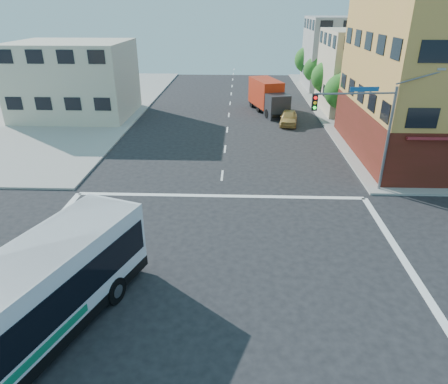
{
  "coord_description": "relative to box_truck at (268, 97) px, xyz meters",
  "views": [
    {
      "loc": [
        1.19,
        -14.32,
        11.51
      ],
      "look_at": [
        0.45,
        4.89,
        2.46
      ],
      "focal_mm": 32.0,
      "sensor_mm": 36.0,
      "label": 1
    }
  ],
  "objects": [
    {
      "name": "box_truck",
      "position": [
        0.0,
        0.0,
        0.0
      ],
      "size": [
        4.57,
        8.35,
        3.61
      ],
      "rotation": [
        0.0,
        0.0,
        0.3
      ],
      "color": "#26262A",
      "rests_on": "ground"
    },
    {
      "name": "parked_car",
      "position": [
        1.85,
        -5.27,
        -1.02
      ],
      "size": [
        2.33,
        4.49,
        1.46
      ],
      "primitive_type": "imported",
      "rotation": [
        0.0,
        0.0,
        -0.15
      ],
      "color": "tan",
      "rests_on": "ground"
    },
    {
      "name": "street_tree_d",
      "position": [
        7.35,
        19.39,
        2.13
      ],
      "size": [
        4.0,
        4.0,
        6.03
      ],
      "color": "#382414",
      "rests_on": "ground"
    },
    {
      "name": "ground",
      "position": [
        -4.55,
        -32.53,
        -1.75
      ],
      "size": [
        120.0,
        120.0,
        0.0
      ],
      "primitive_type": "plane",
      "color": "black",
      "rests_on": "ground"
    },
    {
      "name": "street_tree_a",
      "position": [
        7.35,
        -4.61,
        1.84
      ],
      "size": [
        3.6,
        3.6,
        5.53
      ],
      "color": "#382414",
      "rests_on": "ground"
    },
    {
      "name": "signal_mast_ne",
      "position": [
        4.53,
        -21.91,
        3.23
      ],
      "size": [
        7.91,
        1.13,
        8.07
      ],
      "color": "slate",
      "rests_on": "ground"
    },
    {
      "name": "street_tree_c",
      "position": [
        7.35,
        11.39,
        1.71
      ],
      "size": [
        3.4,
        3.4,
        5.29
      ],
      "color": "#382414",
      "rests_on": "ground"
    },
    {
      "name": "building_west",
      "position": [
        -21.57,
        -2.55,
        2.25
      ],
      "size": [
        12.06,
        10.06,
        8.0
      ],
      "color": "beige",
      "rests_on": "ground"
    },
    {
      "name": "building_east_far",
      "position": [
        12.43,
        15.45,
        3.25
      ],
      "size": [
        12.06,
        10.06,
        10.0
      ],
      "color": "#9D9C98",
      "rests_on": "ground"
    },
    {
      "name": "building_east_near",
      "position": [
        12.43,
        1.45,
        2.75
      ],
      "size": [
        12.06,
        10.06,
        9.0
      ],
      "color": "#C2B294",
      "rests_on": "ground"
    },
    {
      "name": "street_tree_b",
      "position": [
        7.35,
        3.39,
        2.0
      ],
      "size": [
        3.8,
        3.8,
        5.79
      ],
      "color": "#382414",
      "rests_on": "ground"
    }
  ]
}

